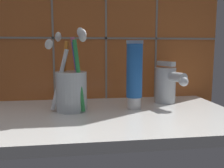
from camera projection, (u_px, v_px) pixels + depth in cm
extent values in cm
cube|color=silver|center=(108.00, 117.00, 54.47)|extent=(56.43, 33.07, 2.00)
cube|color=#C6662D|center=(100.00, 16.00, 67.50)|extent=(66.43, 1.50, 49.09)
cube|color=gray|center=(101.00, 38.00, 67.52)|extent=(66.43, 0.24, 0.50)
cube|color=gray|center=(52.00, 15.00, 64.92)|extent=(0.50, 0.24, 49.09)
cube|color=gray|center=(106.00, 16.00, 66.86)|extent=(0.50, 0.24, 49.09)
cube|color=gray|center=(157.00, 17.00, 68.80)|extent=(0.50, 0.24, 49.09)
cylinder|color=silver|center=(71.00, 91.00, 55.94)|extent=(6.95, 6.95, 8.84)
cylinder|color=blue|center=(78.00, 76.00, 55.57)|extent=(2.92, 1.56, 15.06)
ellipsoid|color=white|center=(83.00, 37.00, 54.21)|extent=(2.21, 1.74, 2.40)
cylinder|color=pink|center=(77.00, 73.00, 56.87)|extent=(2.93, 2.25, 16.16)
ellipsoid|color=white|center=(80.00, 32.00, 56.25)|extent=(2.34, 2.12, 2.39)
cylinder|color=orange|center=(64.00, 75.00, 56.66)|extent=(3.10, 3.68, 15.26)
ellipsoid|color=white|center=(58.00, 37.00, 56.63)|extent=(2.30, 2.45, 2.49)
cylinder|color=white|center=(60.00, 80.00, 54.88)|extent=(4.36, 0.94, 13.61)
ellipsoid|color=white|center=(49.00, 44.00, 53.45)|extent=(2.20, 1.32, 2.55)
cylinder|color=green|center=(79.00, 76.00, 53.61)|extent=(2.90, 2.63, 15.52)
ellipsoid|color=white|center=(83.00, 34.00, 51.70)|extent=(2.35, 2.26, 2.41)
cylinder|color=white|center=(134.00, 103.00, 58.37)|extent=(3.14, 3.14, 2.70)
cylinder|color=blue|center=(134.00, 71.00, 57.28)|extent=(3.69, 3.69, 12.28)
cube|color=silver|center=(135.00, 42.00, 56.33)|extent=(3.88, 0.36, 0.80)
cylinder|color=silver|center=(165.00, 85.00, 64.38)|extent=(5.28, 5.28, 9.09)
cylinder|color=silver|center=(174.00, 77.00, 60.95)|extent=(4.29, 7.25, 2.37)
sphere|color=silver|center=(184.00, 82.00, 57.99)|extent=(2.22, 2.22, 2.22)
cube|color=silver|center=(166.00, 64.00, 63.58)|extent=(3.11, 6.15, 1.20)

